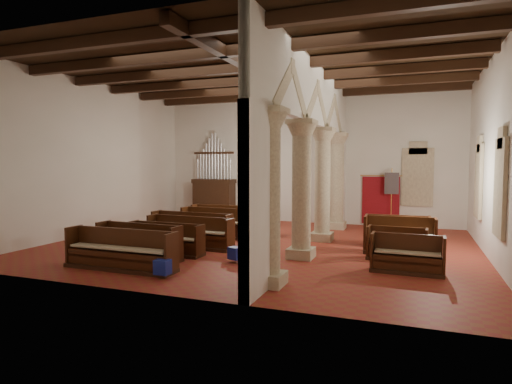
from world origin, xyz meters
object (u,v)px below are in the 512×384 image
object	(u,v)px
pipe_organ	(214,192)
aisle_pew_0	(407,260)
processional_banner	(391,209)
nave_pew_0	(120,256)
lectern	(270,211)

from	to	relation	value
pipe_organ	aisle_pew_0	distance (m)	12.11
processional_banner	nave_pew_0	distance (m)	11.73
pipe_organ	aisle_pew_0	bearing A→B (deg)	-39.66
lectern	nave_pew_0	world-z (taller)	lectern
pipe_organ	nave_pew_0	size ratio (longest dim) A/B	1.37
pipe_organ	nave_pew_0	distance (m)	10.27
nave_pew_0	aisle_pew_0	distance (m)	7.50
processional_banner	aisle_pew_0	xyz separation A→B (m)	(0.81, -7.56, -0.49)
nave_pew_0	lectern	bearing A→B (deg)	85.83
nave_pew_0	pipe_organ	bearing A→B (deg)	102.55
pipe_organ	processional_banner	xyz separation A→B (m)	(8.48, -0.13, -0.55)
aisle_pew_0	lectern	bearing A→B (deg)	131.56
processional_banner	pipe_organ	bearing A→B (deg)	179.77
aisle_pew_0	processional_banner	bearing A→B (deg)	98.13
pipe_organ	aisle_pew_0	world-z (taller)	pipe_organ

